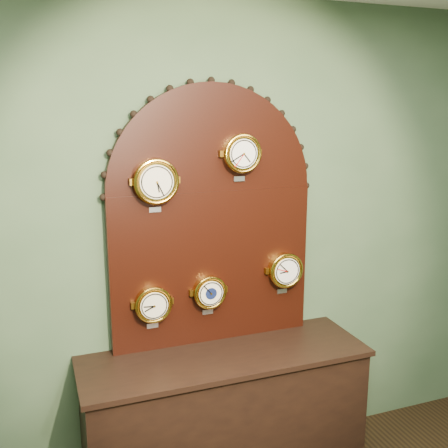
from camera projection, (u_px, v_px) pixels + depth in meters
name	position (u px, v px, depth m)	size (l,w,h in m)	color
wall_back	(209.00, 245.00, 3.08)	(4.00, 4.00, 0.00)	#3F573C
shop_counter	(225.00, 421.00, 3.05)	(1.60, 0.50, 0.80)	black
display_board	(212.00, 209.00, 2.98)	(1.26, 0.06, 1.53)	black
roman_clock	(156.00, 181.00, 2.77)	(0.25, 0.08, 0.30)	gold
arabic_clock	(242.00, 153.00, 2.90)	(0.22, 0.08, 0.27)	gold
hygrometer	(153.00, 304.00, 2.91)	(0.21, 0.08, 0.26)	gold
barometer	(209.00, 292.00, 3.01)	(0.20, 0.08, 0.25)	gold
tide_clock	(285.00, 270.00, 3.16)	(0.22, 0.08, 0.27)	gold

